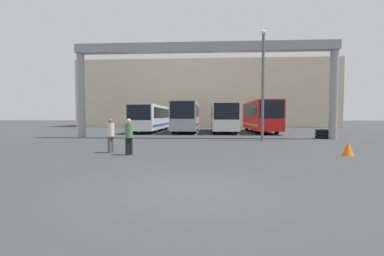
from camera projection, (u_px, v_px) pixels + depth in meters
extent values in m
plane|color=#2D3033|center=(196.00, 190.00, 6.21)|extent=(200.00, 200.00, 0.00)
cube|color=beige|center=(206.00, 96.00, 46.35)|extent=(42.26, 12.00, 10.87)
cylinder|color=gray|center=(81.00, 96.00, 21.10)|extent=(0.60, 0.60, 6.89)
cylinder|color=gray|center=(334.00, 95.00, 19.91)|extent=(0.60, 0.60, 6.89)
cube|color=gray|center=(204.00, 47.00, 20.33)|extent=(20.78, 0.80, 0.70)
cube|color=silver|center=(152.00, 117.00, 30.17)|extent=(2.53, 12.10, 2.63)
cube|color=black|center=(139.00, 112.00, 24.14)|extent=(2.33, 0.06, 1.47)
cube|color=black|center=(152.00, 113.00, 30.15)|extent=(2.56, 10.28, 1.10)
cube|color=#1966B2|center=(152.00, 124.00, 30.21)|extent=(2.56, 11.49, 0.24)
cylinder|color=black|center=(135.00, 129.00, 26.91)|extent=(0.28, 0.91, 0.91)
cylinder|color=black|center=(156.00, 129.00, 26.78)|extent=(0.28, 0.91, 0.91)
cylinder|color=black|center=(150.00, 126.00, 33.67)|extent=(0.28, 0.91, 0.91)
cylinder|color=black|center=(166.00, 126.00, 33.54)|extent=(0.28, 0.91, 0.91)
cube|color=#999EA5|center=(187.00, 116.00, 29.02)|extent=(2.52, 10.30, 2.93)
cube|color=black|center=(182.00, 110.00, 23.88)|extent=(2.32, 0.06, 1.64)
cube|color=black|center=(187.00, 111.00, 29.00)|extent=(2.55, 8.75, 1.23)
cube|color=red|center=(187.00, 124.00, 29.07)|extent=(2.55, 9.78, 0.24)
cylinder|color=black|center=(174.00, 128.00, 26.27)|extent=(0.28, 1.06, 1.06)
cylinder|color=black|center=(195.00, 128.00, 26.14)|extent=(0.28, 1.06, 1.06)
cylinder|color=black|center=(180.00, 126.00, 32.02)|extent=(0.28, 1.06, 1.06)
cylinder|color=black|center=(197.00, 126.00, 31.89)|extent=(0.28, 1.06, 1.06)
cube|color=silver|center=(223.00, 117.00, 28.94)|extent=(2.57, 10.61, 2.77)
cube|color=black|center=(227.00, 111.00, 23.65)|extent=(2.37, 0.06, 1.55)
cube|color=black|center=(223.00, 112.00, 28.91)|extent=(2.60, 9.02, 1.16)
cube|color=red|center=(223.00, 124.00, 28.98)|extent=(2.60, 10.08, 0.24)
cylinder|color=black|center=(214.00, 129.00, 26.10)|extent=(0.28, 0.99, 0.99)
cylinder|color=black|center=(236.00, 129.00, 25.97)|extent=(0.28, 0.99, 0.99)
cylinder|color=black|center=(212.00, 126.00, 32.02)|extent=(0.28, 0.99, 0.99)
cylinder|color=black|center=(231.00, 126.00, 31.89)|extent=(0.28, 0.99, 0.99)
cube|color=red|center=(260.00, 116.00, 28.48)|extent=(2.44, 10.19, 3.00)
cube|color=black|center=(272.00, 109.00, 23.40)|extent=(2.24, 0.06, 1.68)
cube|color=black|center=(260.00, 110.00, 28.46)|extent=(2.47, 8.66, 1.26)
cube|color=orange|center=(260.00, 124.00, 28.53)|extent=(2.47, 9.68, 0.24)
cylinder|color=black|center=(255.00, 129.00, 25.76)|extent=(0.28, 0.92, 0.92)
cylinder|color=black|center=(277.00, 129.00, 25.64)|extent=(0.28, 0.92, 0.92)
cylinder|color=black|center=(247.00, 127.00, 31.45)|extent=(0.28, 0.92, 0.92)
cylinder|color=black|center=(264.00, 127.00, 31.33)|extent=(0.28, 0.92, 0.92)
cylinder|color=brown|center=(112.00, 144.00, 12.61)|extent=(0.18, 0.18, 0.79)
cylinder|color=brown|center=(110.00, 145.00, 12.48)|extent=(0.18, 0.18, 0.79)
cylinder|color=beige|center=(111.00, 130.00, 12.51)|extent=(0.35, 0.35, 0.66)
sphere|color=brown|center=(110.00, 121.00, 12.49)|extent=(0.21, 0.21, 0.21)
cylinder|color=black|center=(127.00, 146.00, 11.77)|extent=(0.18, 0.18, 0.79)
cylinder|color=black|center=(131.00, 146.00, 11.86)|extent=(0.18, 0.18, 0.79)
cylinder|color=#4C724C|center=(129.00, 131.00, 11.78)|extent=(0.35, 0.35, 0.66)
sphere|color=tan|center=(129.00, 121.00, 11.76)|extent=(0.22, 0.22, 0.22)
cone|color=orange|center=(348.00, 148.00, 11.61)|extent=(0.49, 0.49, 0.66)
torus|color=black|center=(322.00, 137.00, 20.67)|extent=(1.04, 1.04, 0.24)
torus|color=black|center=(322.00, 134.00, 20.66)|extent=(1.04, 1.04, 0.24)
torus|color=black|center=(322.00, 131.00, 20.65)|extent=(1.04, 1.04, 0.24)
cylinder|color=#595B60|center=(263.00, 88.00, 18.49)|extent=(0.20, 0.20, 7.62)
sphere|color=beige|center=(264.00, 32.00, 18.30)|extent=(0.36, 0.36, 0.36)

